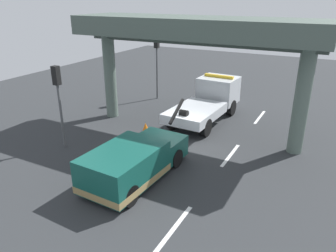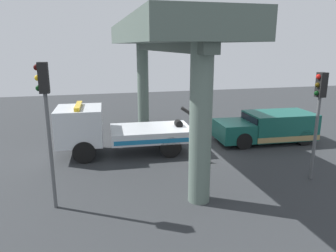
# 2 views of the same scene
# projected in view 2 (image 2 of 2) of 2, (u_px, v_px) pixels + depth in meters

# --- Properties ---
(ground_plane) EXTENTS (60.00, 40.00, 0.10)m
(ground_plane) POSITION_uv_depth(u_px,v_px,m) (197.00, 148.00, 16.42)
(ground_plane) COLOR #2D3033
(lane_stripe_west) EXTENTS (2.60, 0.16, 0.01)m
(lane_stripe_west) POSITION_uv_depth(u_px,v_px,m) (271.00, 126.00, 20.51)
(lane_stripe_west) COLOR silver
(lane_stripe_west) RESTS_ON ground
(lane_stripe_mid) EXTENTS (2.60, 0.16, 0.01)m
(lane_stripe_mid) POSITION_uv_depth(u_px,v_px,m) (182.00, 132.00, 19.12)
(lane_stripe_mid) COLOR silver
(lane_stripe_mid) RESTS_ON ground
(lane_stripe_east) EXTENTS (2.60, 0.16, 0.01)m
(lane_stripe_east) POSITION_uv_depth(u_px,v_px,m) (78.00, 139.00, 17.72)
(lane_stripe_east) COLOR silver
(lane_stripe_east) RESTS_ON ground
(tow_truck_white) EXTENTS (7.30, 2.68, 2.46)m
(tow_truck_white) POSITION_uv_depth(u_px,v_px,m) (110.00, 129.00, 15.13)
(tow_truck_white) COLOR silver
(tow_truck_white) RESTS_ON ground
(towed_van_green) EXTENTS (5.30, 2.43, 1.58)m
(towed_van_green) POSITION_uv_depth(u_px,v_px,m) (269.00, 128.00, 17.15)
(towed_van_green) COLOR #145147
(towed_van_green) RESTS_ON ground
(overpass_structure) EXTENTS (3.60, 13.05, 6.17)m
(overpass_structure) POSITION_uv_depth(u_px,v_px,m) (162.00, 39.00, 14.66)
(overpass_structure) COLOR #596B60
(overpass_structure) RESTS_ON ground
(traffic_light_far) EXTENTS (0.39, 0.32, 4.13)m
(traffic_light_far) POSITION_uv_depth(u_px,v_px,m) (319.00, 103.00, 11.77)
(traffic_light_far) COLOR #515456
(traffic_light_far) RESTS_ON ground
(traffic_light_mid) EXTENTS (0.39, 0.32, 4.61)m
(traffic_light_mid) POSITION_uv_depth(u_px,v_px,m) (45.00, 105.00, 9.47)
(traffic_light_mid) COLOR #515456
(traffic_light_mid) RESTS_ON ground
(traffic_cone_orange) EXTENTS (0.51, 0.51, 0.61)m
(traffic_cone_orange) POSITION_uv_depth(u_px,v_px,m) (204.00, 156.00, 14.19)
(traffic_cone_orange) COLOR orange
(traffic_cone_orange) RESTS_ON ground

